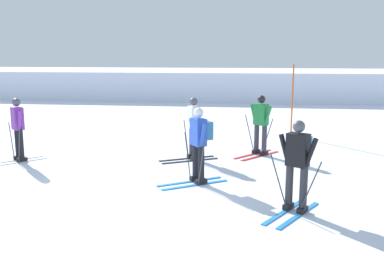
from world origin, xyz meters
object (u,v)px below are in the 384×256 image
object	(u,v)px
skier_purple	(18,128)
skier_blue	(199,141)
trail_marker_pole	(292,101)
skier_green	(261,123)
skier_black	(298,161)
skier_white	(193,127)

from	to	relation	value
skier_purple	skier_blue	size ratio (longest dim) A/B	1.00
skier_blue	trail_marker_pole	distance (m)	6.28
skier_blue	skier_green	bearing A→B (deg)	62.89
skier_purple	skier_blue	distance (m)	5.19
skier_purple	skier_green	bearing A→B (deg)	13.11
skier_black	skier_green	xyz separation A→B (m)	(-0.50, 4.35, -0.04)
skier_green	trail_marker_pole	world-z (taller)	trail_marker_pole
skier_green	skier_purple	bearing A→B (deg)	-166.89
skier_white	skier_blue	xyz separation A→B (m)	(0.37, -2.05, 0.04)
skier_green	trail_marker_pole	bearing A→B (deg)	67.42
skier_black	skier_blue	bearing A→B (deg)	142.46
skier_white	trail_marker_pole	size ratio (longest dim) A/B	0.68
skier_white	skier_purple	xyz separation A→B (m)	(-4.64, -0.71, 0.00)
skier_white	skier_green	distance (m)	2.00
skier_white	skier_green	size ratio (longest dim) A/B	1.00
skier_white	trail_marker_pole	world-z (taller)	trail_marker_pole
skier_green	skier_white	bearing A→B (deg)	-156.47
skier_purple	trail_marker_pole	world-z (taller)	trail_marker_pole
skier_black	skier_purple	size ratio (longest dim) A/B	1.00
skier_black	skier_blue	distance (m)	2.47
skier_green	skier_blue	distance (m)	3.20
skier_white	skier_black	bearing A→B (deg)	-56.75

